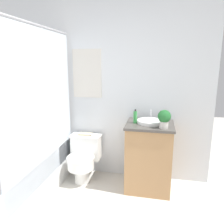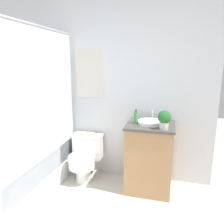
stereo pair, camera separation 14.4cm
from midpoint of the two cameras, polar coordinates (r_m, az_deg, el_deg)
The scene contains 8 objects.
wall_back at distance 3.06m, azimuth -1.90°, elevation 6.28°, with size 3.08×0.07×2.50m.
shower_area at distance 2.93m, azimuth -20.38°, elevation -14.17°, with size 0.66×1.59×1.98m.
toilet at distance 3.09m, azimuth -5.74°, elevation -11.40°, with size 0.42×0.51×0.61m.
vanity at distance 2.86m, azimuth 11.15°, elevation -11.51°, with size 0.58×0.52×0.87m.
sink at distance 2.73m, azimuth 11.59°, elevation -2.63°, with size 0.32×0.35×0.13m.
soap_bottle at distance 2.70m, azimuth 7.75°, elevation -1.40°, with size 0.04×0.04×0.17m.
potted_plant at distance 2.53m, azimuth 15.10°, elevation -1.71°, with size 0.15×0.15×0.21m.
book_on_tank at distance 3.09m, azimuth -5.09°, elevation -5.67°, with size 0.19×0.10×0.02m.
Camera 2 is at (0.96, -0.79, 1.60)m, focal length 35.00 mm.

